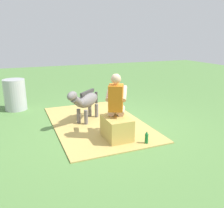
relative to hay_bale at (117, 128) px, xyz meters
name	(u,v)px	position (x,y,z in m)	size (l,w,h in m)	color
ground_plane	(106,127)	(0.74, -0.04, -0.23)	(24.00, 24.00, 0.00)	#568442
hay_patch	(97,123)	(1.04, 0.07, -0.22)	(3.33, 2.08, 0.02)	tan
hay_bale	(117,128)	(0.00, 0.00, 0.00)	(0.67, 0.49, 0.47)	tan
person_seated	(116,102)	(0.15, -0.05, 0.51)	(0.72, 0.60, 1.35)	#D8AD8C
pony_standing	(86,101)	(1.22, 0.29, 0.30)	(1.05, 1.07, 0.90)	slate
soda_bottle	(147,138)	(-0.45, -0.44, -0.10)	(0.07, 0.07, 0.27)	#197233
water_barrel	(15,95)	(2.97, 1.86, 0.21)	(0.60, 0.60, 0.88)	#B2B2B7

